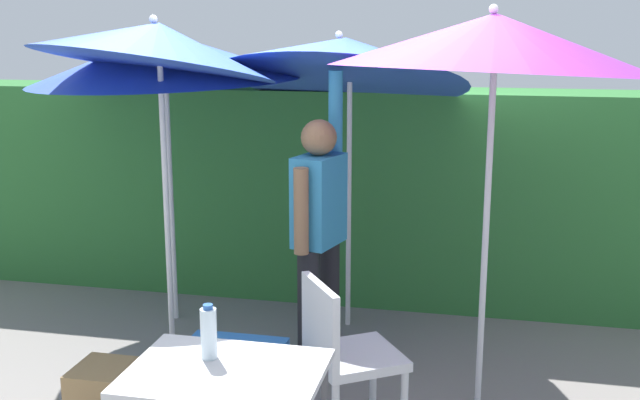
{
  "coord_description": "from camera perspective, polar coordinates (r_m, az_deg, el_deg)",
  "views": [
    {
      "loc": [
        0.99,
        -4.21,
        2.15
      ],
      "look_at": [
        0.0,
        0.3,
        1.1
      ],
      "focal_mm": 43.09,
      "sensor_mm": 36.0,
      "label": 1
    }
  ],
  "objects": [
    {
      "name": "folding_table",
      "position": [
        3.29,
        -7.0,
        -13.92
      ],
      "size": [
        0.8,
        0.6,
        0.77
      ],
      "color": "#4C4C51",
      "rests_on": "ground_plane"
    },
    {
      "name": "crate_cardboard",
      "position": [
        4.61,
        -15.43,
        -13.49
      ],
      "size": [
        0.37,
        0.35,
        0.29
      ],
      "primitive_type": "cube",
      "color": "#9E7A4C",
      "rests_on": "ground_plane"
    },
    {
      "name": "umbrella_rainbow",
      "position": [
        5.55,
        -11.43,
        10.37
      ],
      "size": [
        1.92,
        1.92,
        2.15
      ],
      "color": "silver",
      "rests_on": "ground_plane"
    },
    {
      "name": "cooler_box",
      "position": [
        4.31,
        -6.52,
        -13.68
      ],
      "size": [
        0.54,
        0.41,
        0.46
      ],
      "primitive_type": "cube",
      "color": "#2D6BB7",
      "rests_on": "ground_plane"
    },
    {
      "name": "person_vendor",
      "position": [
        4.77,
        -0.08,
        -1.95
      ],
      "size": [
        0.3,
        0.55,
        1.88
      ],
      "color": "black",
      "rests_on": "ground_plane"
    },
    {
      "name": "umbrella_yellow",
      "position": [
        5.34,
        1.82,
        10.37
      ],
      "size": [
        1.75,
        1.75,
        2.32
      ],
      "color": "silver",
      "rests_on": "ground_plane"
    },
    {
      "name": "ground_plane",
      "position": [
        4.83,
        -0.79,
        -13.63
      ],
      "size": [
        24.0,
        24.0,
        0.0
      ],
      "primitive_type": "plane",
      "color": "gray"
    },
    {
      "name": "umbrella_navy",
      "position": [
        4.8,
        -12.03,
        11.2
      ],
      "size": [
        1.52,
        1.5,
        2.36
      ],
      "color": "silver",
      "rests_on": "ground_plane"
    },
    {
      "name": "bottle_water",
      "position": [
        3.31,
        -8.26,
        -9.73
      ],
      "size": [
        0.07,
        0.07,
        0.24
      ],
      "color": "silver",
      "rests_on": "folding_table"
    },
    {
      "name": "hedge_row",
      "position": [
        6.16,
        2.85,
        0.48
      ],
      "size": [
        8.0,
        0.7,
        1.67
      ],
      "primitive_type": "cube",
      "color": "#2D7033",
      "rests_on": "ground_plane"
    },
    {
      "name": "chair_plastic",
      "position": [
        4.04,
        1.73,
        -11.13
      ],
      "size": [
        0.61,
        0.61,
        0.89
      ],
      "color": "silver",
      "rests_on": "ground_plane"
    },
    {
      "name": "umbrella_orange",
      "position": [
        4.21,
        12.77,
        11.29
      ],
      "size": [
        1.75,
        1.76,
        2.29
      ],
      "color": "silver",
      "rests_on": "ground_plane"
    }
  ]
}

